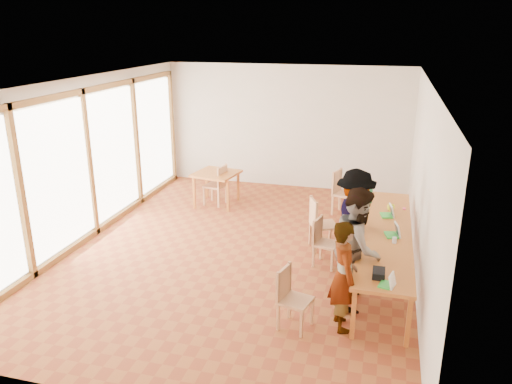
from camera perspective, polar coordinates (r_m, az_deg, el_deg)
ground at (r=9.11m, az=-1.73°, el=-6.63°), size 8.00×8.00×0.00m
wall_back at (r=12.36m, az=3.52°, el=7.43°), size 6.00×0.10×3.00m
wall_front at (r=5.14m, az=-14.85°, el=-9.58°), size 6.00×0.10×3.00m
wall_right at (r=8.27m, az=18.52°, el=0.88°), size 0.10×8.00×3.00m
window_wall at (r=9.82m, az=-18.65°, el=3.57°), size 0.10×8.00×3.00m
ceiling at (r=8.29m, az=-1.94°, el=12.63°), size 6.00×8.00×0.04m
communal_table at (r=8.26m, az=14.59°, el=-4.66°), size 0.80×4.00×0.75m
side_table at (r=11.19m, az=-4.55°, el=1.84°), size 0.90×0.90×0.75m
chair_near at (r=6.75m, az=3.84°, el=-11.25°), size 0.48×0.48×0.45m
chair_mid at (r=8.46m, az=7.55°, el=-5.09°), size 0.46×0.46×0.44m
chair_far at (r=9.00m, az=7.17°, el=-3.03°), size 0.58×0.58×0.51m
chair_empty at (r=10.79m, az=9.67°, el=0.51°), size 0.56×0.56×0.51m
chair_spare at (r=11.19m, az=-4.28°, el=1.27°), size 0.49×0.49×0.49m
person_near at (r=6.70m, az=9.96°, el=-9.41°), size 0.54×0.65×1.52m
person_mid at (r=7.27m, az=11.58°, el=-6.17°), size 0.68×0.86×1.76m
person_far at (r=8.24m, az=11.17°, el=-3.27°), size 0.95×1.26×1.72m
laptop_near at (r=6.58m, az=14.95°, el=-9.98°), size 0.23×0.25×0.18m
laptop_mid at (r=8.08m, az=15.53°, el=-4.47°), size 0.27×0.29×0.21m
laptop_far at (r=8.87m, az=14.95°, el=-2.33°), size 0.26×0.28×0.21m
yellow_mug at (r=9.15m, az=15.16°, el=-1.75°), size 0.16×0.16×0.11m
green_bottle at (r=9.42m, az=12.96°, el=-0.41°), size 0.07×0.07×0.28m
clear_glass at (r=7.83m, az=15.55°, el=-5.32°), size 0.07×0.07×0.09m
condiment_cup at (r=9.15m, az=12.65°, el=-1.67°), size 0.08×0.08×0.06m
pink_phone at (r=9.30m, az=16.58°, el=-1.83°), size 0.05×0.10×0.01m
black_pouch at (r=6.78m, az=13.84°, el=-9.02°), size 0.16×0.26×0.09m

